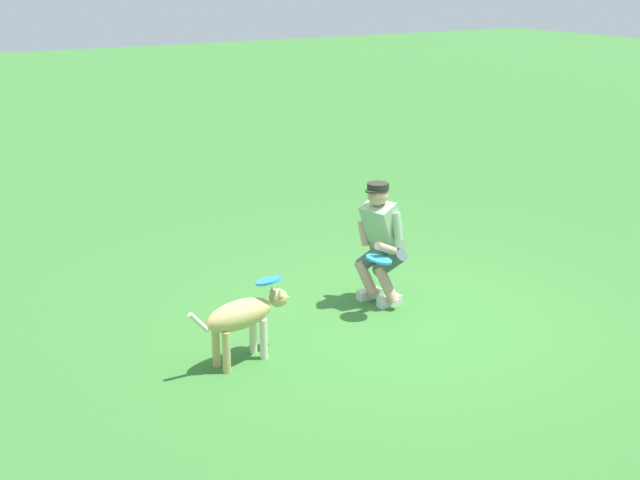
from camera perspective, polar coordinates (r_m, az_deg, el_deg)
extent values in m
plane|color=#397833|center=(8.36, 6.00, -5.50)|extent=(60.00, 60.00, 0.00)
cube|color=silver|center=(8.85, 3.39, -3.70)|extent=(0.26, 0.10, 0.10)
cylinder|color=tan|center=(8.74, 3.19, -2.63)|extent=(0.18, 0.33, 0.37)
cylinder|color=#435656|center=(8.70, 3.59, -1.18)|extent=(0.24, 0.43, 0.37)
cube|color=silver|center=(8.68, 4.77, -4.18)|extent=(0.26, 0.10, 0.10)
cylinder|color=tan|center=(8.57, 4.59, -3.10)|extent=(0.18, 0.33, 0.37)
cylinder|color=#435656|center=(8.55, 4.78, -1.55)|extent=(0.24, 0.43, 0.37)
cube|color=#90B78D|center=(8.53, 4.36, 0.86)|extent=(0.48, 0.43, 0.58)
cylinder|color=#90B78D|center=(8.63, 3.28, 1.50)|extent=(0.12, 0.15, 0.29)
cylinder|color=#90B78D|center=(8.38, 5.32, 0.94)|extent=(0.12, 0.15, 0.29)
cylinder|color=tan|center=(8.28, 4.50, -0.57)|extent=(0.30, 0.15, 0.19)
cylinder|color=tan|center=(8.66, 2.99, 0.46)|extent=(0.11, 0.16, 0.27)
sphere|color=tan|center=(8.36, 3.97, 3.07)|extent=(0.21, 0.21, 0.21)
cylinder|color=#262920|center=(8.34, 3.99, 3.67)|extent=(0.22, 0.22, 0.07)
cylinder|color=#262920|center=(8.27, 3.53, 3.35)|extent=(0.12, 0.12, 0.02)
ellipsoid|color=tan|center=(7.33, -5.55, -5.11)|extent=(0.71, 0.38, 0.26)
ellipsoid|color=beige|center=(7.44, -4.39, -4.92)|extent=(0.13, 0.18, 0.16)
sphere|color=tan|center=(7.56, -2.88, -3.97)|extent=(0.17, 0.17, 0.17)
cone|color=tan|center=(7.62, -2.35, -3.94)|extent=(0.11, 0.11, 0.09)
cone|color=tan|center=(7.48, -2.74, -3.59)|extent=(0.06, 0.06, 0.07)
cone|color=tan|center=(7.56, -3.27, -3.36)|extent=(0.06, 0.06, 0.07)
cylinder|color=beige|center=(7.49, -3.87, -6.76)|extent=(0.08, 0.08, 0.38)
cylinder|color=beige|center=(7.60, -4.60, -6.39)|extent=(0.08, 0.08, 0.38)
cylinder|color=tan|center=(7.28, -6.41, -7.64)|extent=(0.08, 0.08, 0.38)
cylinder|color=tan|center=(7.39, -7.12, -7.23)|extent=(0.08, 0.08, 0.38)
cylinder|color=beige|center=(7.09, -8.29, -5.60)|extent=(0.21, 0.08, 0.23)
cylinder|color=#298FE8|center=(7.42, -3.54, -2.79)|extent=(0.27, 0.28, 0.10)
cylinder|color=#2D97E8|center=(8.20, 4.05, -1.32)|extent=(0.36, 0.36, 0.10)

